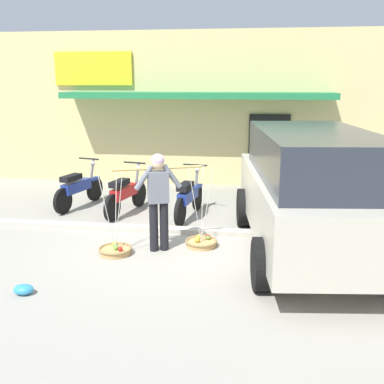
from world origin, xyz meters
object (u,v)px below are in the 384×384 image
Objects in this scene: fruit_vendor at (158,196)px; fruit_basket_left_side at (115,250)px; plastic_litter_bag at (23,289)px; motorcycle_nearest_shop at (78,188)px; motorcycle_second_in_row at (125,194)px; motorcycle_third_in_row at (189,197)px; fruit_basket_right_side at (201,242)px; parked_truck at (311,189)px.

fruit_basket_left_side is (-0.70, -0.28, -0.90)m from fruit_vendor.
plastic_litter_bag is (-0.81, -1.62, -0.01)m from fruit_basket_left_side.
fruit_basket_left_side is at bearing -157.99° from fruit_vendor.
fruit_vendor is 3.48m from motorcycle_nearest_shop.
motorcycle_nearest_shop and motorcycle_second_in_row have the same top height.
fruit_basket_left_side is at bearing -57.85° from motorcycle_nearest_shop.
motorcycle_second_in_row is at bearing 119.83° from fruit_vendor.
fruit_basket_left_side reaches higher than motorcycle_second_in_row.
fruit_vendor is at bearing 51.58° from plastic_litter_bag.
motorcycle_third_in_row is 6.46× the size of plastic_litter_bag.
fruit_basket_left_side is at bearing 63.46° from plastic_litter_bag.
motorcycle_nearest_shop reaches higher than plastic_litter_bag.
fruit_basket_right_side is 3.12m from plastic_litter_bag.
fruit_vendor is at bearing -157.70° from fruit_basket_right_side.
plastic_litter_bag is at bearing -116.54° from fruit_basket_left_side.
fruit_basket_left_side is 2.44m from motorcycle_second_in_row.
fruit_vendor is 2.45m from motorcycle_second_in_row.
motorcycle_third_in_row is at bearing 67.44° from fruit_basket_left_side.
motorcycle_third_in_row is (0.23, 1.97, -0.52)m from fruit_vendor.
fruit_basket_right_side is at bearing -74.42° from motorcycle_third_in_row.
motorcycle_third_in_row is 2.97m from parked_truck.
motorcycle_nearest_shop is 5.47m from parked_truck.
fruit_basket_right_side is at bearing 44.73° from plastic_litter_bag.
fruit_vendor is 1.17× the size of fruit_basket_left_side.
fruit_basket_left_side is 1.82m from plastic_litter_bag.
parked_truck is at bearing -24.28° from motorcycle_nearest_shop.
motorcycle_second_in_row is 0.99× the size of motorcycle_third_in_row.
fruit_basket_left_side is 0.29× the size of parked_truck.
motorcycle_nearest_shop is at bearing 122.15° from fruit_basket_left_side.
fruit_vendor is at bearing -45.34° from motorcycle_nearest_shop.
fruit_vendor is 2.60m from plastic_litter_bag.
fruit_vendor is 2.05m from motorcycle_third_in_row.
parked_truck is at bearing 8.76° from fruit_basket_left_side.
fruit_basket_left_side is at bearing -78.33° from motorcycle_second_in_row.
plastic_litter_bag is at bearing -114.25° from motorcycle_third_in_row.
motorcycle_second_in_row and motorcycle_third_in_row have the same top height.
motorcycle_nearest_shop is at bearing 134.66° from fruit_vendor.
fruit_vendor is 2.55m from parked_truck.
fruit_basket_right_side is 0.81× the size of motorcycle_second_in_row.
fruit_basket_left_side is 0.81× the size of motorcycle_nearest_shop.
parked_truck is (2.53, 0.21, 0.15)m from fruit_vendor.
plastic_litter_bag is at bearing -135.27° from fruit_basket_right_side.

